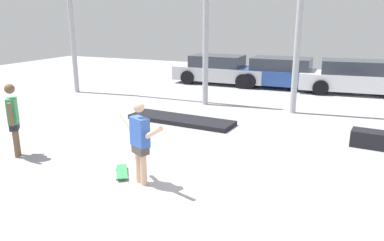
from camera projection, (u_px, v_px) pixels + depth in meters
ground_plane at (166, 175)px, 7.59m from camera, size 36.00×36.00×0.00m
skateboarder at (140, 139)px, 6.96m from camera, size 1.31×0.72×1.62m
skateboard at (122, 172)px, 7.58m from camera, size 0.59×0.73×0.08m
manual_pad at (181, 120)px, 11.36m from camera, size 3.35×1.20×0.13m
canopy_support_left at (133, 5)px, 13.83m from camera, size 6.03×0.20×5.62m
parked_car_silver at (220, 70)px, 17.71m from camera, size 4.32×1.87×1.33m
parked_car_blue at (284, 73)px, 16.65m from camera, size 4.60×2.02×1.34m
parked_car_white at (356, 78)px, 15.37m from camera, size 4.71×2.13×1.37m
bystander at (13, 117)px, 8.35m from camera, size 0.51×0.58×1.68m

